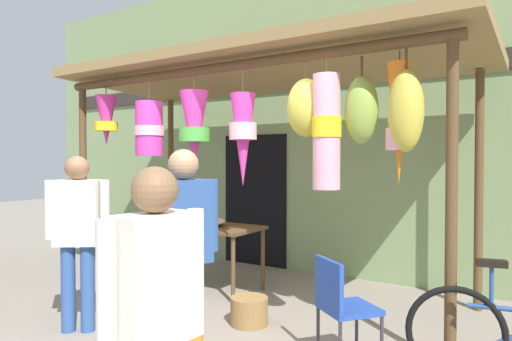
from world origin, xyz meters
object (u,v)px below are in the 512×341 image
Objects in this scene: passerby_at_right at (155,310)px; wicker_basket_by_table at (249,311)px; flower_heap_on_table at (204,221)px; customer_foreground at (77,228)px; display_table at (209,232)px; shopper_by_bananas at (184,241)px; folding_chair at (341,301)px.

wicker_basket_by_table is at bearing 113.36° from passerby_at_right.
flower_heap_on_table is 3.59m from passerby_at_right.
customer_foreground is 1.04× the size of passerby_at_right.
flower_heap_on_table is 0.37× the size of passerby_at_right.
customer_foreground reaches higher than flower_heap_on_table.
shopper_by_bananas reaches higher than display_table.
display_table is 0.78× the size of customer_foreground.
display_table is 2.18× the size of flower_heap_on_table.
passerby_at_right is (-0.14, -1.86, 0.43)m from folding_chair.
wicker_basket_by_table is at bearing -31.91° from flower_heap_on_table.
passerby_at_right reaches higher than wicker_basket_by_table.
shopper_by_bananas is at bearing -4.10° from customer_foreground.
shopper_by_bananas is 1.07× the size of passerby_at_right.
shopper_by_bananas reaches higher than passerby_at_right.
folding_chair is 1.91m from passerby_at_right.
folding_chair is (2.21, -1.13, -0.21)m from display_table.
flower_heap_on_table is at bearing 148.09° from wicker_basket_by_table.
display_table is 1.48m from wicker_basket_by_table.
display_table is 3.52× the size of wicker_basket_by_table.
shopper_by_bananas is at bearing -140.80° from folding_chair.
flower_heap_on_table reaches higher than folding_chair.
wicker_basket_by_table is (1.12, -0.78, -0.57)m from display_table.
flower_heap_on_table is 0.36× the size of customer_foreground.
shopper_by_bananas is (0.15, -1.11, 0.87)m from wicker_basket_by_table.
flower_heap_on_table is at bearing 154.64° from folding_chair.
flower_heap_on_table is at bearing 125.66° from passerby_at_right.
display_table is 0.17m from flower_heap_on_table.
flower_heap_on_table is 0.70× the size of folding_chair.
display_table is 1.82m from customer_foreground.
passerby_at_right is at bearing -66.64° from wicker_basket_by_table.
customer_foreground is at bearing -93.99° from flower_heap_on_table.
passerby_at_right is (2.09, -2.91, 0.07)m from flower_heap_on_table.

